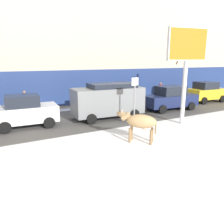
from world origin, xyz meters
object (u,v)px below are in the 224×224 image
at_px(car_grey_van, 108,100).
at_px(street_sign, 135,98).
at_px(pedestrian_near_billboard, 160,91).
at_px(pedestrian_by_cars, 25,103).
at_px(car_yellow_hatchback, 206,92).
at_px(car_navy_sedan, 170,98).
at_px(bare_tree_far_back, 184,76).
at_px(car_white_hatchback, 25,111).
at_px(billboard, 187,50).
at_px(cow_tan, 140,122).

bearing_deg(car_grey_van, street_sign, -78.04).
height_order(pedestrian_near_billboard, pedestrian_by_cars, same).
bearing_deg(car_grey_van, car_yellow_hatchback, 5.17).
relative_size(car_navy_sedan, bare_tree_far_back, 0.86).
distance_m(car_grey_van, pedestrian_by_cars, 5.87).
bearing_deg(pedestrian_near_billboard, pedestrian_by_cars, 180.00).
relative_size(car_white_hatchback, car_yellow_hatchback, 1.00).
bearing_deg(car_grey_van, car_white_hatchback, 174.74).
relative_size(billboard, pedestrian_by_cars, 3.21).
height_order(car_yellow_hatchback, pedestrian_by_cars, car_yellow_hatchback).
bearing_deg(pedestrian_near_billboard, billboard, -120.64).
relative_size(car_navy_sedan, pedestrian_near_billboard, 2.48).
relative_size(cow_tan, pedestrian_by_cars, 0.95).
bearing_deg(cow_tan, car_white_hatchback, 130.22).
bearing_deg(car_white_hatchback, street_sign, -26.65).
xyz_separation_m(billboard, pedestrian_near_billboard, (4.01, 6.77, -3.43)).
distance_m(car_navy_sedan, pedestrian_near_billboard, 3.95).
bearing_deg(bare_tree_far_back, cow_tan, -149.30).
relative_size(car_grey_van, pedestrian_near_billboard, 2.72).
height_order(billboard, car_white_hatchback, billboard).
xyz_separation_m(car_white_hatchback, pedestrian_near_billboard, (12.46, 2.97, -0.05)).
distance_m(car_white_hatchback, pedestrian_near_billboard, 12.81).
height_order(car_white_hatchback, car_grey_van, car_grey_van).
height_order(billboard, pedestrian_by_cars, billboard).
bearing_deg(car_yellow_hatchback, car_grey_van, -174.83).
bearing_deg(pedestrian_near_billboard, bare_tree_far_back, -108.46).
distance_m(cow_tan, billboard, 5.44).
xyz_separation_m(car_white_hatchback, car_navy_sedan, (10.52, -0.47, -0.02)).
distance_m(car_navy_sedan, bare_tree_far_back, 1.94).
distance_m(car_white_hatchback, car_grey_van, 5.15).
bearing_deg(street_sign, car_grey_van, 101.96).
distance_m(car_white_hatchback, bare_tree_far_back, 11.28).
height_order(cow_tan, bare_tree_far_back, bare_tree_far_back).
xyz_separation_m(cow_tan, car_navy_sedan, (6.16, 4.68, -0.09)).
bearing_deg(bare_tree_far_back, pedestrian_near_billboard, 71.54).
distance_m(cow_tan, pedestrian_near_billboard, 11.47).
height_order(car_navy_sedan, car_yellow_hatchback, car_yellow_hatchback).
relative_size(billboard, car_navy_sedan, 1.29).
distance_m(cow_tan, bare_tree_far_back, 8.00).
height_order(car_navy_sedan, street_sign, street_sign).
distance_m(car_grey_van, car_navy_sedan, 5.41).
height_order(billboard, street_sign, billboard).
bearing_deg(pedestrian_near_billboard, car_white_hatchback, -166.61).
relative_size(cow_tan, car_white_hatchback, 0.46).
bearing_deg(pedestrian_near_billboard, cow_tan, -134.97).
height_order(car_grey_van, bare_tree_far_back, bare_tree_far_back).
relative_size(car_grey_van, car_yellow_hatchback, 1.31).
height_order(cow_tan, car_white_hatchback, car_white_hatchback).
distance_m(car_grey_van, bare_tree_far_back, 6.17).
bearing_deg(street_sign, bare_tree_far_back, 16.91).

